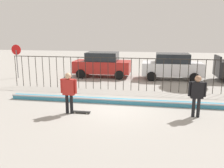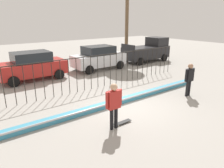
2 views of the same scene
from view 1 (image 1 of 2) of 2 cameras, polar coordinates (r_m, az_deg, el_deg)
name	(u,v)px [view 1 (image 1 of 2)]	position (r m, az deg, el deg)	size (l,w,h in m)	color
ground_plane	(114,108)	(11.49, 0.47, -5.53)	(60.00, 60.00, 0.00)	#9E9991
bowl_coping_ledge	(116,101)	(12.11, 1.00, -3.99)	(11.00, 0.41, 0.27)	teal
perimeter_fence	(123,71)	(14.54, 2.69, 3.15)	(14.04, 0.04, 1.96)	black
skateboarder	(69,89)	(10.59, -10.10, -1.23)	(0.73, 0.27, 1.80)	black
skateboard	(81,112)	(10.81, -7.18, -6.49)	(0.80, 0.20, 0.07)	black
camera_operator	(197,92)	(10.57, 19.30, -1.88)	(0.72, 0.27, 1.77)	black
parked_car_red	(102,64)	(18.87, -2.28, 4.64)	(4.30, 2.12, 1.90)	#B2231E
parked_car_white	(172,66)	(18.39, 13.89, 4.07)	(4.30, 2.12, 1.90)	silver
stop_sign	(17,57)	(19.73, -21.42, 6.01)	(0.76, 0.07, 2.50)	slate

